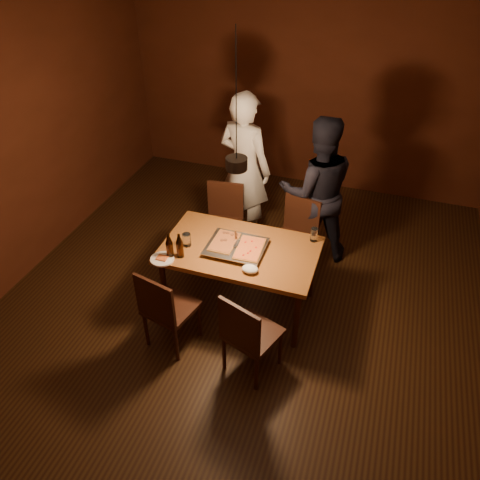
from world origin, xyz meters
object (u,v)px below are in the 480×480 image
(chair_near_left, at_px, (164,305))
(diner_white, at_px, (245,168))
(chair_near_right, at_px, (247,331))
(pizza_tray, at_px, (236,248))
(plate_slice, at_px, (162,259))
(pendant_lamp, at_px, (236,162))
(beer_bottle_a, at_px, (169,246))
(diner_dark, at_px, (317,191))
(beer_bottle_b, at_px, (180,246))
(dining_table, at_px, (240,254))
(chair_far_left, at_px, (224,214))
(chair_far_right, at_px, (297,229))

(chair_near_left, distance_m, diner_white, 2.04)
(chair_near_right, bearing_deg, pizza_tray, 135.05)
(plate_slice, bearing_deg, pendant_lamp, 18.66)
(beer_bottle_a, bearing_deg, diner_dark, 52.56)
(beer_bottle_b, relative_size, plate_slice, 1.13)
(beer_bottle_a, relative_size, pendant_lamp, 0.23)
(pizza_tray, bearing_deg, diner_white, 99.85)
(diner_dark, xyz_separation_m, pendant_lamp, (-0.49, -1.28, 0.90))
(dining_table, height_order, diner_white, diner_white)
(diner_white, xyz_separation_m, diner_dark, (0.89, -0.15, -0.05))
(chair_far_left, xyz_separation_m, pendant_lamp, (0.50, -0.98, 1.22))
(chair_near_right, bearing_deg, diner_dark, 104.35)
(diner_white, bearing_deg, diner_dark, -174.20)
(beer_bottle_a, height_order, diner_dark, diner_dark)
(pizza_tray, relative_size, beer_bottle_a, 2.15)
(diner_white, relative_size, pendant_lamp, 1.67)
(dining_table, relative_size, diner_dark, 0.87)
(pizza_tray, bearing_deg, chair_near_left, -126.39)
(beer_bottle_b, bearing_deg, diner_dark, 54.20)
(beer_bottle_b, distance_m, diner_dark, 1.73)
(chair_near_left, bearing_deg, diner_dark, 75.23)
(chair_near_left, height_order, chair_near_right, same)
(chair_far_left, distance_m, pizza_tray, 0.98)
(chair_far_left, distance_m, diner_dark, 1.08)
(pizza_tray, height_order, pendant_lamp, pendant_lamp)
(chair_far_right, relative_size, beer_bottle_a, 1.99)
(chair_near_left, relative_size, diner_dark, 0.29)
(diner_white, distance_m, diner_dark, 0.90)
(diner_dark, height_order, pendant_lamp, pendant_lamp)
(beer_bottle_b, height_order, diner_white, diner_white)
(dining_table, distance_m, pizza_tray, 0.11)
(dining_table, relative_size, beer_bottle_a, 5.86)
(chair_far_right, relative_size, pizza_tray, 0.93)
(chair_far_right, xyz_separation_m, pizza_tray, (-0.43, -0.81, 0.24))
(dining_table, distance_m, diner_white, 1.34)
(dining_table, height_order, chair_far_right, chair_far_right)
(diner_dark, bearing_deg, chair_near_left, 41.42)
(dining_table, xyz_separation_m, chair_far_left, (-0.47, 0.81, -0.14))
(plate_slice, xyz_separation_m, pendant_lamp, (0.66, 0.22, 1.00))
(chair_far_left, xyz_separation_m, diner_dark, (0.99, 0.30, 0.33))
(plate_slice, bearing_deg, chair_far_left, 82.24)
(chair_near_left, bearing_deg, chair_near_right, 9.20)
(beer_bottle_a, height_order, plate_slice, beer_bottle_a)
(chair_near_right, relative_size, plate_slice, 2.39)
(beer_bottle_b, xyz_separation_m, plate_slice, (-0.14, -0.10, -0.12))
(chair_far_left, height_order, diner_white, diner_white)
(chair_near_right, bearing_deg, pendant_lamp, 135.69)
(chair_far_left, relative_size, pendant_lamp, 0.44)
(chair_near_left, bearing_deg, pendant_lamp, 62.34)
(beer_bottle_a, height_order, diner_white, diner_white)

